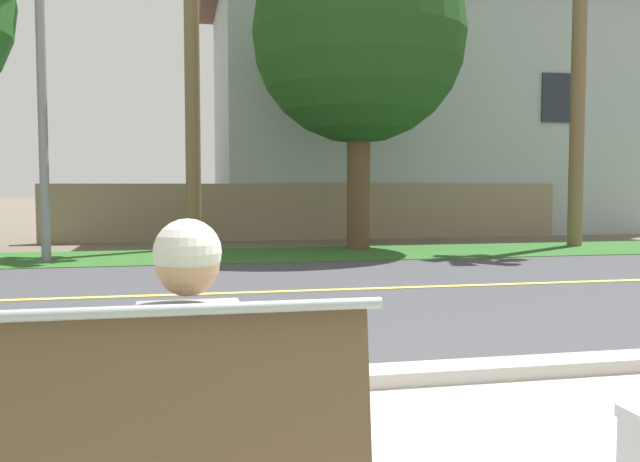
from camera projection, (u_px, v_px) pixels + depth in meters
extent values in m
plane|color=#665B4C|center=(261.00, 277.00, 10.16)|extent=(140.00, 140.00, 0.00)
cube|color=#ADA89E|center=(360.00, 378.00, 4.64)|extent=(44.00, 0.30, 0.11)
cube|color=#424247|center=(275.00, 292.00, 8.69)|extent=(52.00, 8.00, 0.01)
cube|color=#E0CC4C|center=(275.00, 292.00, 8.69)|extent=(48.00, 0.14, 0.01)
cube|color=#2D6026|center=(241.00, 255.00, 13.21)|extent=(48.00, 2.80, 0.02)
cube|color=brown|center=(69.00, 408.00, 2.00)|extent=(1.82, 0.12, 0.52)
cylinder|color=#9EA0A8|center=(66.00, 314.00, 1.97)|extent=(1.89, 0.04, 0.04)
cylinder|color=#333D56|center=(163.00, 423.00, 2.44)|extent=(0.15, 0.42, 0.15)
cylinder|color=#333D56|center=(214.00, 420.00, 2.48)|extent=(0.15, 0.42, 0.15)
cube|color=gray|center=(189.00, 382.00, 2.26)|extent=(0.34, 0.20, 0.52)
cylinder|color=gray|center=(122.00, 378.00, 2.24)|extent=(0.09, 0.09, 0.46)
cylinder|color=gray|center=(253.00, 371.00, 2.32)|extent=(0.09, 0.09, 0.46)
sphere|color=tan|center=(188.00, 265.00, 2.25)|extent=(0.21, 0.21, 0.21)
sphere|color=beige|center=(188.00, 252.00, 2.24)|extent=(0.22, 0.22, 0.22)
cylinder|color=gray|center=(41.00, 72.00, 11.89)|extent=(0.16, 0.16, 6.66)
cylinder|color=brown|center=(358.00, 183.00, 14.49)|extent=(0.49, 0.49, 2.80)
sphere|color=#1E4719|center=(359.00, 36.00, 14.29)|extent=(4.48, 4.48, 4.48)
cylinder|color=brown|center=(579.00, 51.00, 14.97)|extent=(0.32, 0.32, 8.61)
cylinder|color=brown|center=(192.00, 65.00, 14.40)|extent=(0.32, 0.32, 7.79)
cube|color=gray|center=(313.00, 212.00, 17.13)|extent=(13.00, 0.36, 1.40)
cube|color=#A3ADB2|center=(421.00, 120.00, 20.89)|extent=(12.19, 6.40, 6.72)
cube|color=#232833|center=(363.00, 92.00, 17.16)|extent=(1.10, 0.06, 1.30)
cube|color=#232833|center=(561.00, 98.00, 18.28)|extent=(1.10, 0.06, 1.30)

